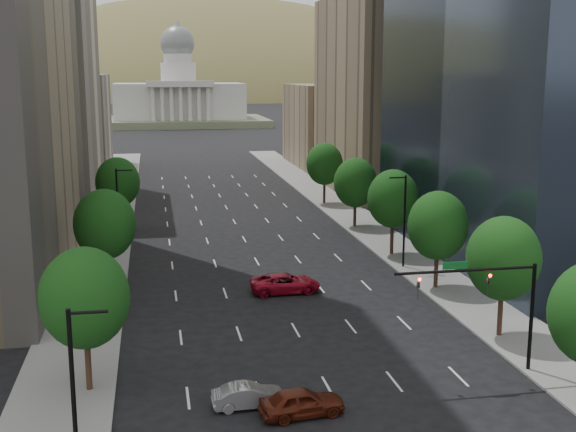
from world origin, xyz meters
TOP-DOWN VIEW (x-y plane):
  - sidewalk_left at (-15.50, 60.00)m, footprint 6.00×200.00m
  - sidewalk_right at (15.50, 60.00)m, footprint 6.00×200.00m
  - midrise_cream_left at (-25.00, 103.00)m, footprint 14.00×30.00m
  - filler_left at (-25.00, 136.00)m, footprint 14.00×26.00m
  - parking_tan_right at (25.00, 100.00)m, footprint 14.00×30.00m
  - filler_right at (25.00, 133.00)m, footprint 14.00×26.00m
  - tree_right_1 at (14.00, 36.00)m, footprint 5.20×5.20m
  - tree_right_2 at (14.00, 48.00)m, footprint 5.20×5.20m
  - tree_right_3 at (14.00, 60.00)m, footprint 5.20×5.20m
  - tree_right_4 at (14.00, 74.00)m, footprint 5.20×5.20m
  - tree_right_5 at (14.00, 90.00)m, footprint 5.20×5.20m
  - tree_left_0 at (-14.00, 32.00)m, footprint 5.20×5.20m
  - tree_left_1 at (-14.00, 52.00)m, footprint 5.20×5.20m
  - tree_left_2 at (-14.00, 78.00)m, footprint 5.20×5.20m
  - streetlight_rn at (13.44, 55.00)m, footprint 1.70×0.20m
  - streetlight_ls at (-13.44, 20.00)m, footprint 1.70×0.20m
  - streetlight_ln at (-13.44, 65.00)m, footprint 1.70×0.20m
  - traffic_signal at (10.53, 30.00)m, footprint 9.12×0.40m
  - capitol at (0.00, 249.71)m, footprint 60.00×40.00m
  - foothills at (34.67, 599.39)m, footprint 720.00×413.00m
  - car_maroon at (-2.29, 26.61)m, footprint 4.90×2.48m
  - car_silver at (-5.02, 28.21)m, footprint 4.20×1.69m
  - car_red_far at (0.93, 49.23)m, footprint 6.04×2.89m

SIDE VIEW (x-z plane):
  - foothills at x=34.67m, z-range -169.28..93.72m
  - sidewalk_left at x=-15.50m, z-range 0.00..0.15m
  - sidewalk_right at x=15.50m, z-range 0.00..0.15m
  - car_silver at x=-5.02m, z-range 0.00..1.36m
  - car_maroon at x=-2.29m, z-range 0.00..1.60m
  - car_red_far at x=0.93m, z-range 0.00..1.66m
  - streetlight_rn at x=13.44m, z-range 0.34..9.34m
  - streetlight_ls at x=-13.44m, z-range 0.34..9.34m
  - streetlight_ln at x=-13.44m, z-range 0.34..9.34m
  - traffic_signal at x=10.53m, z-range 1.49..8.86m
  - tree_right_4 at x=14.00m, z-range 1.23..9.69m
  - tree_right_2 at x=14.00m, z-range 1.30..9.91m
  - tree_left_2 at x=-14.00m, z-range 1.34..10.02m
  - tree_right_1 at x=14.00m, z-range 1.37..10.12m
  - tree_right_5 at x=14.00m, z-range 1.37..10.12m
  - tree_left_0 at x=-14.00m, z-range 1.37..10.12m
  - tree_right_3 at x=14.00m, z-range 1.44..10.34m
  - tree_left_1 at x=-14.00m, z-range 1.48..10.45m
  - filler_right at x=25.00m, z-range 0.00..16.00m
  - capitol at x=0.00m, z-range -9.02..26.18m
  - filler_left at x=-25.00m, z-range 0.00..18.00m
  - parking_tan_right at x=25.00m, z-range 0.00..30.00m
  - midrise_cream_left at x=-25.00m, z-range 0.00..35.00m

